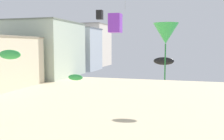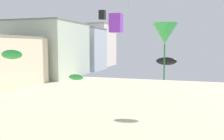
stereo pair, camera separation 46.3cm
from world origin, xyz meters
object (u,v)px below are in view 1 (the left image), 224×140
object	(u,v)px
kite_green_parafoil	(10,55)
kite_black_parafoil	(164,61)
kite_green_delta	(166,34)
kite_black_box	(100,15)
kite_purple_box	(115,23)
kite_green_parafoil_2	(75,77)

from	to	relation	value
kite_green_parafoil	kite_black_parafoil	size ratio (longest dim) A/B	0.87
kite_green_delta	kite_black_parafoil	size ratio (longest dim) A/B	1.38
kite_black_box	kite_purple_box	size ratio (longest dim) A/B	0.75
kite_purple_box	kite_green_parafoil_2	bearing A→B (deg)	-137.24
kite_green_delta	kite_purple_box	distance (m)	7.15
kite_green_parafoil	kite_purple_box	distance (m)	10.40
kite_purple_box	kite_green_delta	bearing A→B (deg)	-46.30
kite_black_box	kite_green_parafoil	size ratio (longest dim) A/B	0.54
kite_black_box	kite_green_parafoil_2	bearing A→B (deg)	-79.72
kite_green_parafoil_2	kite_green_delta	bearing A→B (deg)	-17.93
kite_green_delta	kite_green_parafoil_2	bearing A→B (deg)	162.07
kite_green_parafoil_2	kite_black_box	bearing A→B (deg)	100.28
kite_green_delta	kite_black_parafoil	world-z (taller)	kite_green_delta
kite_green_parafoil_2	kite_purple_box	distance (m)	6.10
kite_black_box	kite_black_parafoil	xyz separation A→B (m)	(8.79, 0.96, -6.34)
kite_black_parafoil	kite_green_parafoil_2	bearing A→B (deg)	-113.03
kite_green_delta	kite_black_parafoil	xyz separation A→B (m)	(-1.41, 17.27, -2.91)
kite_black_box	kite_green_delta	size ratio (longest dim) A/B	0.34
kite_black_box	kite_green_parafoil_2	world-z (taller)	kite_black_box
kite_black_box	kite_black_parafoil	size ratio (longest dim) A/B	0.47
kite_purple_box	kite_black_parafoil	xyz separation A→B (m)	(3.46, 12.17, -4.13)
kite_black_box	kite_green_parafoil_2	size ratio (longest dim) A/B	0.95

